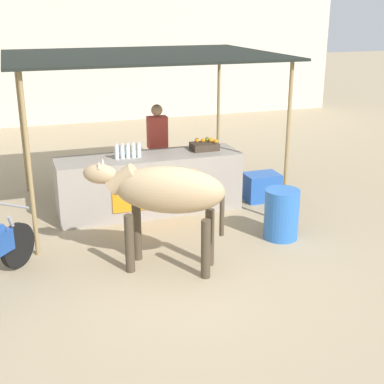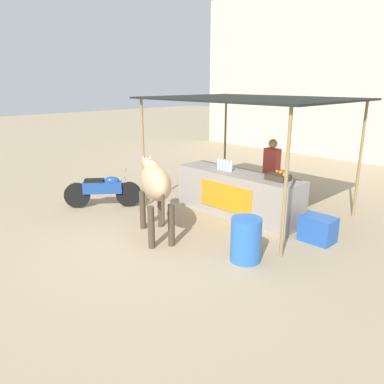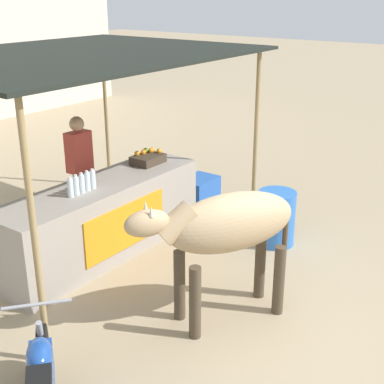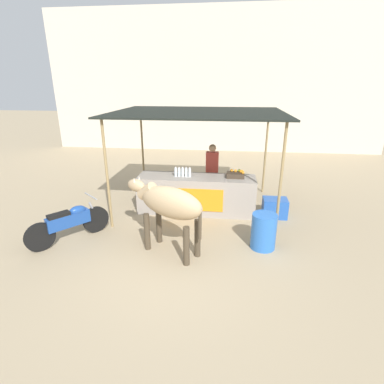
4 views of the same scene
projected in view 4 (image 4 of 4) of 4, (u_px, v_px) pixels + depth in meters
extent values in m
plane|color=tan|center=(184.00, 256.00, 5.91)|extent=(60.00, 60.00, 0.00)
cube|color=beige|center=(214.00, 82.00, 14.16)|extent=(16.00, 0.50, 6.45)
cube|color=#9E9389|center=(196.00, 194.00, 7.79)|extent=(3.00, 0.80, 0.96)
cube|color=orange|center=(195.00, 200.00, 7.41)|extent=(1.40, 0.02, 0.58)
cube|color=black|center=(198.00, 112.00, 7.37)|extent=(4.20, 3.20, 0.04)
cylinder|color=#997F51|center=(107.00, 176.00, 6.67)|extent=(0.06, 0.06, 2.52)
cylinder|color=#997F51|center=(281.00, 182.00, 6.25)|extent=(0.06, 0.06, 2.52)
cylinder|color=#997F51|center=(142.00, 149.00, 9.36)|extent=(0.06, 0.06, 2.52)
cylinder|color=#997F51|center=(266.00, 152.00, 8.93)|extent=(0.06, 0.06, 2.52)
cylinder|color=silver|center=(176.00, 172.00, 7.60)|extent=(0.07, 0.07, 0.22)
cylinder|color=white|center=(176.00, 167.00, 7.56)|extent=(0.04, 0.04, 0.03)
cylinder|color=silver|center=(179.00, 172.00, 7.59)|extent=(0.07, 0.07, 0.22)
cylinder|color=white|center=(179.00, 168.00, 7.55)|extent=(0.04, 0.04, 0.03)
cylinder|color=silver|center=(183.00, 172.00, 7.58)|extent=(0.07, 0.07, 0.22)
cylinder|color=white|center=(183.00, 168.00, 7.54)|extent=(0.04, 0.04, 0.03)
cylinder|color=silver|center=(186.00, 173.00, 7.57)|extent=(0.07, 0.07, 0.22)
cylinder|color=white|center=(186.00, 168.00, 7.53)|extent=(0.04, 0.04, 0.03)
cylinder|color=silver|center=(190.00, 173.00, 7.56)|extent=(0.07, 0.07, 0.22)
cylinder|color=white|center=(190.00, 168.00, 7.52)|extent=(0.04, 0.04, 0.03)
cube|color=#3F3326|center=(235.00, 175.00, 7.54)|extent=(0.44, 0.32, 0.12)
sphere|color=orange|center=(243.00, 173.00, 7.44)|extent=(0.08, 0.08, 0.08)
sphere|color=#8CB22D|center=(239.00, 171.00, 7.61)|extent=(0.08, 0.08, 0.08)
sphere|color=orange|center=(241.00, 171.00, 7.54)|extent=(0.08, 0.08, 0.08)
sphere|color=orange|center=(236.00, 171.00, 7.59)|extent=(0.08, 0.08, 0.08)
sphere|color=orange|center=(232.00, 170.00, 7.63)|extent=(0.08, 0.08, 0.08)
sphere|color=orange|center=(242.00, 171.00, 7.55)|extent=(0.08, 0.08, 0.08)
cylinder|color=#383842|center=(212.00, 187.00, 8.46)|extent=(0.22, 0.22, 0.88)
cube|color=#BF3F33|center=(212.00, 162.00, 8.22)|extent=(0.34, 0.20, 0.56)
sphere|color=tan|center=(213.00, 148.00, 8.08)|extent=(0.20, 0.20, 0.20)
cube|color=blue|center=(275.00, 208.00, 7.55)|extent=(0.60, 0.44, 0.48)
cylinder|color=blue|center=(264.00, 231.00, 6.08)|extent=(0.51, 0.51, 0.74)
ellipsoid|color=tan|center=(171.00, 202.00, 5.66)|extent=(1.48, 1.12, 0.60)
cylinder|color=#493D2C|center=(147.00, 232.00, 6.02)|extent=(0.12, 0.12, 0.78)
cylinder|color=#493D2C|center=(159.00, 225.00, 6.30)|extent=(0.12, 0.12, 0.78)
cylinder|color=#493D2C|center=(186.00, 246.00, 5.49)|extent=(0.12, 0.12, 0.78)
cylinder|color=#493D2C|center=(197.00, 238.00, 5.77)|extent=(0.12, 0.12, 0.78)
cylinder|color=tan|center=(147.00, 191.00, 5.94)|extent=(0.51, 0.42, 0.41)
ellipsoid|color=tan|center=(136.00, 185.00, 6.08)|extent=(0.49, 0.40, 0.26)
cone|color=beige|center=(134.00, 180.00, 5.97)|extent=(0.05, 0.05, 0.10)
cone|color=beige|center=(139.00, 178.00, 6.08)|extent=(0.05, 0.05, 0.10)
cylinder|color=#493D2C|center=(200.00, 224.00, 5.39)|extent=(0.06, 0.06, 0.60)
cylinder|color=black|center=(96.00, 219.00, 6.77)|extent=(0.44, 0.51, 0.60)
cylinder|color=black|center=(40.00, 237.00, 5.99)|extent=(0.44, 0.51, 0.60)
cube|color=#1E4799|center=(68.00, 220.00, 6.32)|extent=(0.71, 0.81, 0.28)
ellipsoid|color=#1E4799|center=(78.00, 210.00, 6.41)|extent=(0.38, 0.40, 0.20)
cube|color=black|center=(59.00, 216.00, 6.15)|extent=(0.42, 0.45, 0.10)
cylinder|color=#99999E|center=(91.00, 196.00, 6.54)|extent=(0.44, 0.37, 0.03)
cylinder|color=#99999E|center=(94.00, 212.00, 6.69)|extent=(0.17, 0.19, 0.49)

